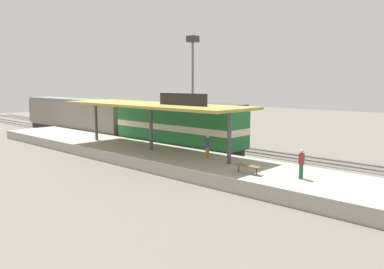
{
  "coord_description": "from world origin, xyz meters",
  "views": [
    {
      "loc": [
        -24.79,
        -23.34,
        6.36
      ],
      "look_at": [
        -1.38,
        -1.57,
        2.0
      ],
      "focal_mm": 35.44,
      "sensor_mm": 36.0,
      "label": 1
    }
  ],
  "objects_px": {
    "light_mast": "(193,65)",
    "person_waiting": "(301,162)",
    "locomotive": "(177,126)",
    "passenger_carriage_single": "(76,115)",
    "person_walking": "(207,145)",
    "platform_bench": "(248,166)"
  },
  "relations": [
    {
      "from": "passenger_carriage_single",
      "to": "person_waiting",
      "type": "height_order",
      "value": "passenger_carriage_single"
    },
    {
      "from": "person_waiting",
      "to": "passenger_carriage_single",
      "type": "bearing_deg",
      "value": 81.47
    },
    {
      "from": "platform_bench",
      "to": "locomotive",
      "type": "relative_size",
      "value": 0.12
    },
    {
      "from": "platform_bench",
      "to": "locomotive",
      "type": "distance_m",
      "value": 13.56
    },
    {
      "from": "platform_bench",
      "to": "person_walking",
      "type": "relative_size",
      "value": 0.99
    },
    {
      "from": "platform_bench",
      "to": "person_walking",
      "type": "xyz_separation_m",
      "value": [
        1.86,
        4.81,
        0.51
      ]
    },
    {
      "from": "locomotive",
      "to": "person_walking",
      "type": "xyz_separation_m",
      "value": [
        -4.14,
        -7.31,
        -0.56
      ]
    },
    {
      "from": "passenger_carriage_single",
      "to": "person_walking",
      "type": "bearing_deg",
      "value": -99.3
    },
    {
      "from": "light_mast",
      "to": "person_waiting",
      "type": "bearing_deg",
      "value": -122.14
    },
    {
      "from": "locomotive",
      "to": "light_mast",
      "type": "bearing_deg",
      "value": 33.82
    },
    {
      "from": "locomotive",
      "to": "passenger_carriage_single",
      "type": "bearing_deg",
      "value": 90.0
    },
    {
      "from": "passenger_carriage_single",
      "to": "light_mast",
      "type": "bearing_deg",
      "value": -58.59
    },
    {
      "from": "locomotive",
      "to": "platform_bench",
      "type": "bearing_deg",
      "value": -116.35
    },
    {
      "from": "light_mast",
      "to": "locomotive",
      "type": "bearing_deg",
      "value": -146.18
    },
    {
      "from": "passenger_carriage_single",
      "to": "person_waiting",
      "type": "distance_m",
      "value": 33.46
    },
    {
      "from": "light_mast",
      "to": "person_waiting",
      "type": "xyz_separation_m",
      "value": [
        -12.76,
        -20.31,
        -6.54
      ]
    },
    {
      "from": "person_walking",
      "to": "platform_bench",
      "type": "bearing_deg",
      "value": -111.11
    },
    {
      "from": "platform_bench",
      "to": "passenger_carriage_single",
      "type": "height_order",
      "value": "passenger_carriage_single"
    },
    {
      "from": "passenger_carriage_single",
      "to": "person_walking",
      "type": "height_order",
      "value": "passenger_carriage_single"
    },
    {
      "from": "passenger_carriage_single",
      "to": "person_waiting",
      "type": "relative_size",
      "value": 11.7
    },
    {
      "from": "locomotive",
      "to": "light_mast",
      "type": "xyz_separation_m",
      "value": [
        7.8,
        5.22,
        5.99
      ]
    },
    {
      "from": "locomotive",
      "to": "person_waiting",
      "type": "xyz_separation_m",
      "value": [
        -4.96,
        -15.09,
        -0.56
      ]
    }
  ]
}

